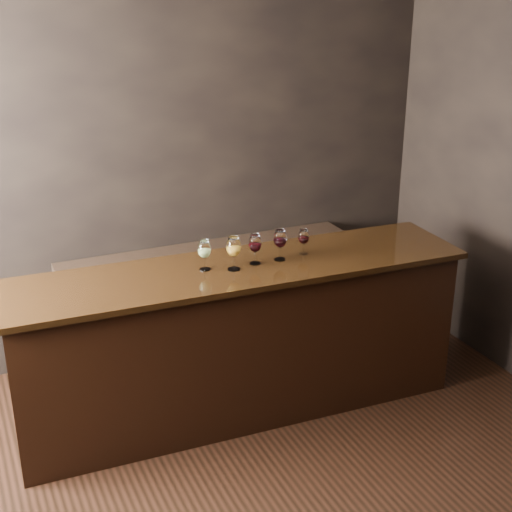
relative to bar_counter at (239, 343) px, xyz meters
name	(u,v)px	position (x,y,z in m)	size (l,w,h in m)	color
room_shell	(175,210)	(-0.72, -1.01, 1.30)	(5.02, 4.52, 2.81)	black
bar_counter	(239,343)	(0.00, 0.00, 0.00)	(2.89, 0.63, 1.01)	black
bar_top	(238,269)	(0.00, 0.00, 0.52)	(2.98, 0.69, 0.04)	black
back_bar_shelf	(211,298)	(0.15, 0.91, -0.09)	(2.29, 0.40, 0.82)	black
glass_white	(204,250)	(-0.21, 0.04, 0.67)	(0.08, 0.08, 0.19)	white
glass_amber	(234,247)	(-0.05, -0.04, 0.69)	(0.09, 0.09, 0.22)	white
glass_red_a	(255,244)	(0.11, 0.00, 0.68)	(0.08, 0.08, 0.20)	white
glass_red_b	(280,239)	(0.29, 0.00, 0.68)	(0.09, 0.09, 0.21)	white
glass_red_c	(304,237)	(0.47, 0.02, 0.66)	(0.07, 0.07, 0.17)	white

